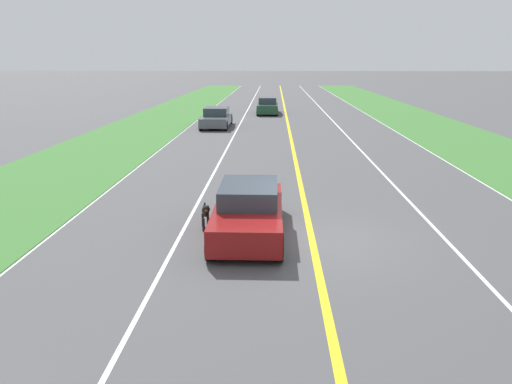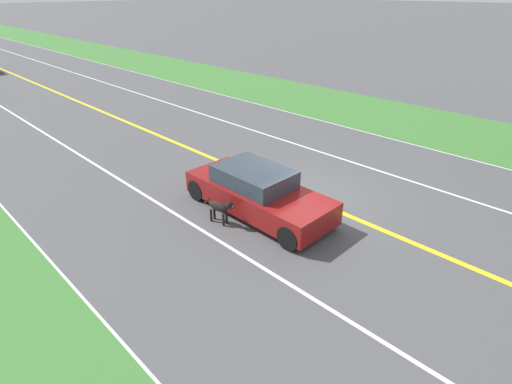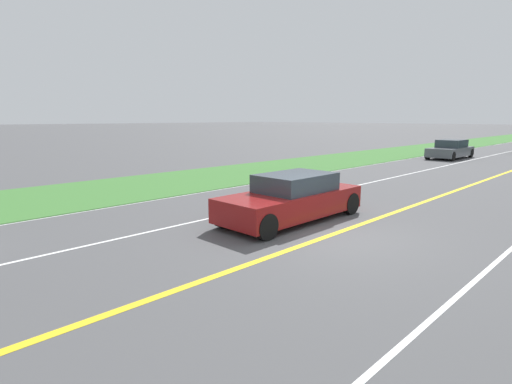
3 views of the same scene
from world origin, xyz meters
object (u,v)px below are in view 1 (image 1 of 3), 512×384
Objects in this scene: ego_car at (249,211)px; dog at (206,212)px; car_trailing_near at (216,118)px; car_trailing_mid at (268,106)px.

ego_car is 4.16× the size of dog.
car_trailing_near reaches higher than ego_car.
car_trailing_near is 0.98× the size of car_trailing_mid.
ego_car is 0.98× the size of car_trailing_mid.
dog is 0.24× the size of car_trailing_near.
car_trailing_mid is at bearing -110.88° from car_trailing_near.
car_trailing_mid reaches higher than ego_car.
dog is at bearing -11.00° from ego_car.
ego_car is at bearing 98.69° from car_trailing_near.
dog is (1.20, -0.23, -0.13)m from ego_car.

